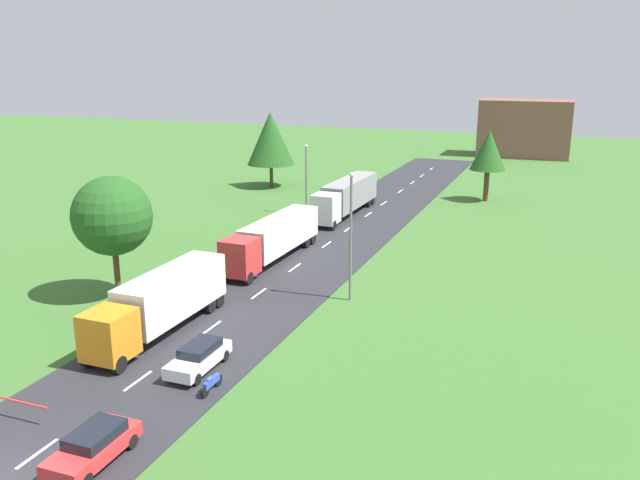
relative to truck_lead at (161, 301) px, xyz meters
The scene contains 15 objects.
ground_plane 15.18m from the truck_lead, 80.50° to the right, with size 280.00×280.00×0.00m, color #3D6B2D.
road 10.20m from the truck_lead, 75.62° to the left, with size 10.00×140.00×0.06m, color #2B2B30.
lane_marking_centre 8.50m from the truck_lead, 72.51° to the left, with size 0.16×124.69×0.01m.
truck_lead is the anchor object (origin of this frame).
truck_second 16.33m from the truck_lead, 90.12° to the left, with size 2.78×13.85×3.40m.
truck_third 34.44m from the truck_lead, 89.56° to the left, with size 2.70×14.50×3.76m.
car_lead 13.79m from the truck_lead, 67.67° to the right, with size 1.92×4.36×1.48m.
car_second 6.22m from the truck_lead, 37.14° to the right, with size 1.78×4.51×1.50m.
motorcycle_courier 8.86m from the truck_lead, 39.54° to the right, with size 0.28×1.94×0.91m.
lamppost_second 13.63m from the truck_lead, 47.12° to the left, with size 0.36×0.36×9.20m.
lamppost_third 33.90m from the truck_lead, 96.95° to the left, with size 0.36×0.36×7.72m.
tree_oak 49.90m from the truck_lead, 74.25° to the left, with size 4.27×4.27×8.49m.
tree_birch 8.81m from the truck_lead, 147.35° to the left, with size 5.59×5.59×8.81m.
tree_maple 49.23m from the truck_lead, 107.33° to the left, with size 6.30×6.30×9.97m.
distant_building 90.33m from the truck_lead, 80.66° to the left, with size 15.46×8.30×9.79m, color brown.
Camera 1 is at (20.40, -17.03, 16.53)m, focal length 36.74 mm.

